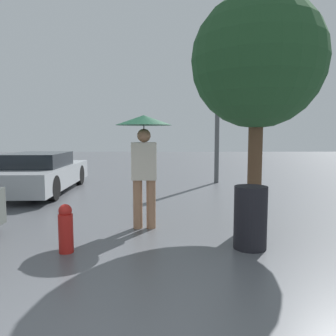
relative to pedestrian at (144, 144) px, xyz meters
name	(u,v)px	position (x,y,z in m)	size (l,w,h in m)	color
pedestrian	(144,144)	(0.00, 0.00, 0.00)	(0.97, 0.97, 1.96)	#9E7051
parked_car_farthest	(41,173)	(-3.11, 3.80, -0.92)	(1.69, 4.43, 1.13)	#9EA3A8
tree	(258,62)	(1.92, -0.01, 1.37)	(2.24, 2.24, 3.98)	brown
street_lamp	(217,107)	(2.25, 5.47, 1.09)	(0.30, 0.30, 4.41)	#515456
trash_bin	(250,217)	(1.56, -1.08, -1.02)	(0.47, 0.47, 0.90)	black
fire_hydrant	(66,229)	(-1.04, -1.16, -1.13)	(0.20, 0.20, 0.68)	#B21E19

